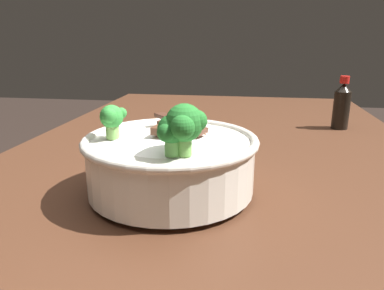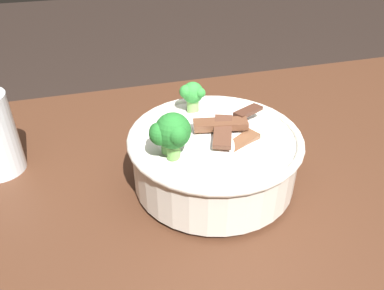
{
  "view_description": "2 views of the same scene",
  "coord_description": "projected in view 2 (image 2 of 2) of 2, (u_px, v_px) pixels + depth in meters",
  "views": [
    {
      "loc": [
        0.64,
        0.06,
        1.01
      ],
      "look_at": [
        0.15,
        -0.02,
        0.86
      ],
      "focal_mm": 33.96,
      "sensor_mm": 36.0,
      "label": 1
    },
    {
      "loc": [
        0.31,
        0.38,
        1.16
      ],
      "look_at": [
        0.19,
        -0.04,
        0.87
      ],
      "focal_mm": 35.23,
      "sensor_mm": 36.0,
      "label": 2
    }
  ],
  "objects": [
    {
      "name": "dining_table",
      "position": [
        304.0,
        228.0,
        0.64
      ],
      "size": [
        1.57,
        0.85,
        0.78
      ],
      "color": "#472819",
      "rests_on": "ground"
    },
    {
      "name": "rice_bowl",
      "position": [
        213.0,
        152.0,
        0.55
      ],
      "size": [
        0.25,
        0.25,
        0.15
      ],
      "color": "silver",
      "rests_on": "dining_table"
    }
  ]
}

